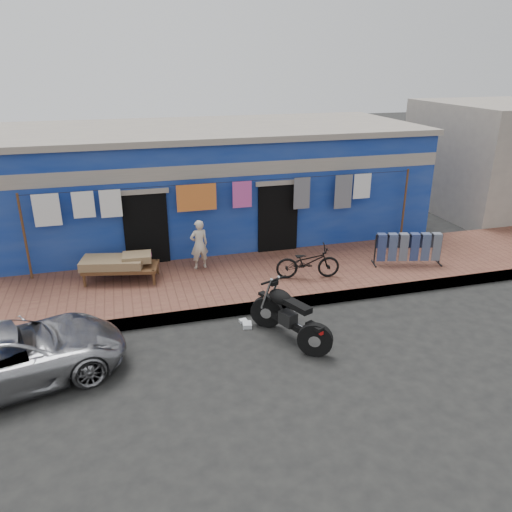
{
  "coord_description": "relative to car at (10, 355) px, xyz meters",
  "views": [
    {
      "loc": [
        -2.73,
        -7.81,
        5.18
      ],
      "look_at": [
        0.0,
        2.0,
        1.15
      ],
      "focal_mm": 35.0,
      "sensor_mm": 36.0,
      "label": 1
    }
  ],
  "objects": [
    {
      "name": "seated_person",
      "position": [
        3.81,
        3.58,
        0.34
      ],
      "size": [
        0.5,
        0.38,
        1.27
      ],
      "primitive_type": "imported",
      "rotation": [
        0.0,
        0.0,
        3.31
      ],
      "color": "beige",
      "rests_on": "sidewalk"
    },
    {
      "name": "litter_a",
      "position": [
        4.29,
        1.0,
        -0.51
      ],
      "size": [
        0.17,
        0.14,
        0.07
      ],
      "primitive_type": "cube",
      "rotation": [
        0.0,
        0.0,
        0.14
      ],
      "color": "silver",
      "rests_on": "ground"
    },
    {
      "name": "motorcycle",
      "position": [
        4.99,
        0.07,
        0.03
      ],
      "size": [
        1.9,
        2.22,
        1.14
      ],
      "primitive_type": null,
      "rotation": [
        0.0,
        0.0,
        0.4
      ],
      "color": "black",
      "rests_on": "ground"
    },
    {
      "name": "litter_b",
      "position": [
        5.38,
        1.0,
        -0.51
      ],
      "size": [
        0.15,
        0.17,
        0.07
      ],
      "primitive_type": "cube",
      "rotation": [
        0.0,
        0.0,
        1.2
      ],
      "color": "silver",
      "rests_on": "ground"
    },
    {
      "name": "clothesline",
      "position": [
        4.46,
        4.05,
        1.28
      ],
      "size": [
        10.06,
        0.06,
        2.1
      ],
      "color": "brown",
      "rests_on": "sidewalk"
    },
    {
      "name": "car",
      "position": [
        0.0,
        0.0,
        0.0
      ],
      "size": [
        4.18,
        2.71,
        1.09
      ],
      "primitive_type": "imported",
      "rotation": [
        0.0,
        0.0,
        1.84
      ],
      "color": "#A6A6AB",
      "rests_on": "ground"
    },
    {
      "name": "ground",
      "position": [
        4.79,
        -0.2,
        -0.54
      ],
      "size": [
        80.0,
        80.0,
        0.0
      ],
      "primitive_type": "plane",
      "color": "black",
      "rests_on": "ground"
    },
    {
      "name": "jeans_rack",
      "position": [
        9.0,
        2.41,
        0.13
      ],
      "size": [
        1.95,
        1.18,
        0.85
      ],
      "primitive_type": null,
      "rotation": [
        0.0,
        0.0,
        -0.24
      ],
      "color": "black",
      "rests_on": "sidewalk"
    },
    {
      "name": "litter_c",
      "position": [
        4.32,
        0.79,
        -0.5
      ],
      "size": [
        0.22,
        0.25,
        0.09
      ],
      "primitive_type": "cube",
      "rotation": [
        0.0,
        0.0,
        1.4
      ],
      "color": "silver",
      "rests_on": "ground"
    },
    {
      "name": "curb",
      "position": [
        4.79,
        1.35,
        -0.42
      ],
      "size": [
        28.0,
        0.1,
        0.25
      ],
      "primitive_type": "cube",
      "color": "gray",
      "rests_on": "ground"
    },
    {
      "name": "bicycle",
      "position": [
        6.22,
        2.29,
        0.2
      ],
      "size": [
        1.59,
        0.8,
        0.98
      ],
      "primitive_type": "imported",
      "rotation": [
        0.0,
        0.0,
        1.39
      ],
      "color": "black",
      "rests_on": "sidewalk"
    },
    {
      "name": "charpoy",
      "position": [
        1.9,
        3.34,
        0.01
      ],
      "size": [
        2.16,
        1.6,
        0.61
      ],
      "primitive_type": null,
      "rotation": [
        0.0,
        0.0,
        -0.21
      ],
      "color": "brown",
      "rests_on": "sidewalk"
    },
    {
      "name": "sidewalk",
      "position": [
        4.79,
        2.8,
        -0.42
      ],
      "size": [
        28.0,
        3.0,
        0.25
      ],
      "primitive_type": "cube",
      "color": "brown",
      "rests_on": "ground"
    },
    {
      "name": "building",
      "position": [
        4.79,
        6.78,
        1.14
      ],
      "size": [
        12.2,
        5.2,
        3.36
      ],
      "color": "navy",
      "rests_on": "ground"
    }
  ]
}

